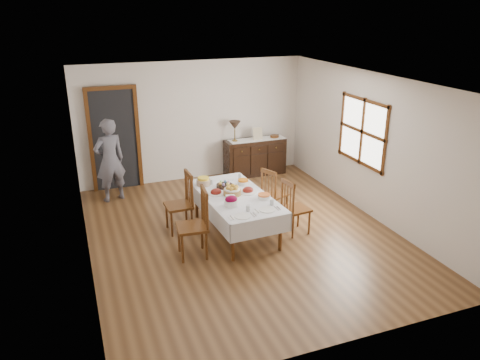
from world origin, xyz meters
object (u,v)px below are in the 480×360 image
object	(u,v)px
person	(110,158)
chair_left_near	(196,223)
chair_right_far	(273,192)
table_lamp	(235,126)
chair_left_far	(182,202)
chair_right_near	(294,206)
sideboard	(255,157)
dining_table	(235,200)

from	to	relation	value
person	chair_left_near	bearing A→B (deg)	92.20
chair_right_far	table_lamp	distance (m)	2.36
chair_left_near	chair_left_far	size ratio (longest dim) A/B	1.05
person	chair_right_near	bearing A→B (deg)	119.28
chair_left_far	chair_right_far	distance (m)	1.71
chair_right_near	sideboard	bearing A→B (deg)	-16.43
chair_right_far	sideboard	bearing A→B (deg)	-37.10
person	table_lamp	bearing A→B (deg)	171.49
chair_right_near	dining_table	bearing A→B (deg)	62.08
dining_table	chair_right_near	size ratio (longest dim) A/B	2.12
chair_right_near	person	distance (m)	3.77
chair_right_far	table_lamp	world-z (taller)	table_lamp
chair_left_far	table_lamp	world-z (taller)	table_lamp
chair_right_near	sideboard	xyz separation A→B (m)	(0.52, 2.99, -0.08)
dining_table	chair_left_far	size ratio (longest dim) A/B	1.98
table_lamp	dining_table	bearing A→B (deg)	-109.92
chair_right_near	chair_right_far	world-z (taller)	chair_right_near
chair_right_near	table_lamp	world-z (taller)	table_lamp
sideboard	chair_left_near	bearing A→B (deg)	-125.91
sideboard	person	world-z (taller)	person
chair_right_far	table_lamp	bearing A→B (deg)	-25.08
chair_left_far	chair_right_near	distance (m)	1.91
person	chair_right_far	bearing A→B (deg)	128.49
chair_left_far	sideboard	distance (m)	3.16
chair_left_far	person	xyz separation A→B (m)	(-0.97, 1.80, 0.36)
chair_left_near	person	distance (m)	2.92
chair_left_near	chair_right_near	bearing A→B (deg)	100.53
dining_table	sideboard	bearing A→B (deg)	58.39
chair_left_near	chair_right_near	xyz separation A→B (m)	(1.76, 0.15, -0.06)
chair_right_near	table_lamp	distance (m)	3.08
dining_table	chair_right_far	world-z (taller)	chair_right_far
chair_left_far	person	size ratio (longest dim) A/B	0.59
chair_right_near	table_lamp	size ratio (longest dim) A/B	2.13
dining_table	person	bearing A→B (deg)	126.00
sideboard	dining_table	bearing A→B (deg)	-118.66
chair_left_near	chair_right_far	xyz separation A→B (m)	(1.72, 0.91, -0.09)
dining_table	sideboard	size ratio (longest dim) A/B	1.50
chair_left_far	chair_right_far	xyz separation A→B (m)	(1.70, -0.03, -0.06)
chair_right_far	person	distance (m)	3.27
chair_left_near	sideboard	bearing A→B (deg)	149.68
dining_table	chair_left_far	world-z (taller)	chair_left_far
sideboard	table_lamp	distance (m)	0.91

